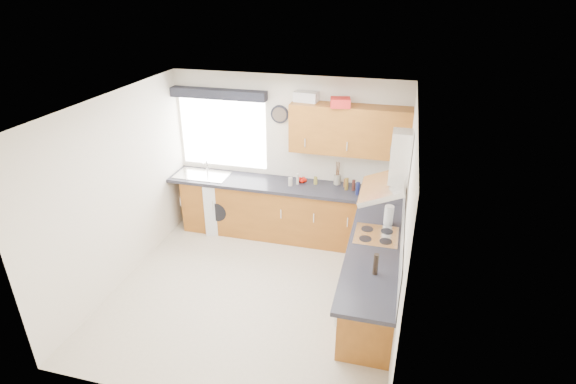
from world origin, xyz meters
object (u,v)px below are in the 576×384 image
(oven, at_px, (373,269))
(extractor_hood, at_px, (392,172))
(washing_machine, at_px, (224,204))
(upper_cabinets, at_px, (350,130))

(oven, xyz_separation_m, extractor_hood, (0.10, -0.00, 1.34))
(oven, xyz_separation_m, washing_machine, (-2.50, 1.22, 0.00))
(extractor_hood, relative_size, upper_cabinets, 0.46)
(extractor_hood, distance_m, washing_machine, 3.17)
(oven, height_order, washing_machine, washing_machine)
(upper_cabinets, bearing_deg, extractor_hood, -63.87)
(extractor_hood, bearing_deg, washing_machine, 154.86)
(oven, relative_size, upper_cabinets, 0.50)
(oven, height_order, upper_cabinets, upper_cabinets)
(extractor_hood, bearing_deg, oven, 180.00)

